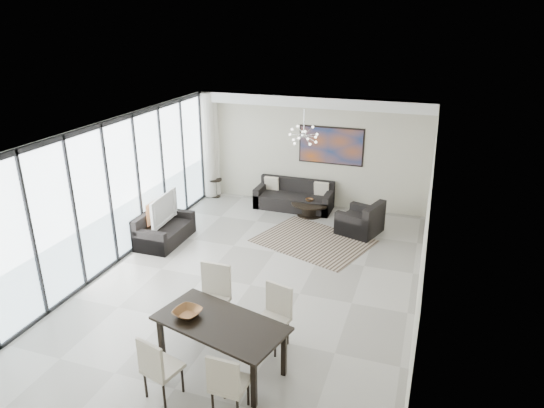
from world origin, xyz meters
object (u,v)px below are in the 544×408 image
at_px(coffee_table, 310,208).
at_px(sofa_main, 294,199).
at_px(dining_table, 220,327).
at_px(tv_console, 156,230).
at_px(television, 159,209).

distance_m(coffee_table, sofa_main, 0.63).
relative_size(coffee_table, sofa_main, 0.48).
bearing_deg(dining_table, tv_console, 132.44).
relative_size(coffee_table, dining_table, 0.47).
relative_size(television, dining_table, 0.56).
xyz_separation_m(television, dining_table, (3.04, -3.44, -0.08)).
distance_m(coffee_table, television, 3.82).
bearing_deg(coffee_table, television, -137.64).
relative_size(tv_console, television, 1.24).
height_order(coffee_table, tv_console, tv_console).
bearing_deg(tv_console, television, -17.84).
distance_m(coffee_table, dining_table, 6.01).
bearing_deg(dining_table, coffee_table, 92.38).
relative_size(tv_console, dining_table, 0.69).
bearing_deg(dining_table, sofa_main, 96.93).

